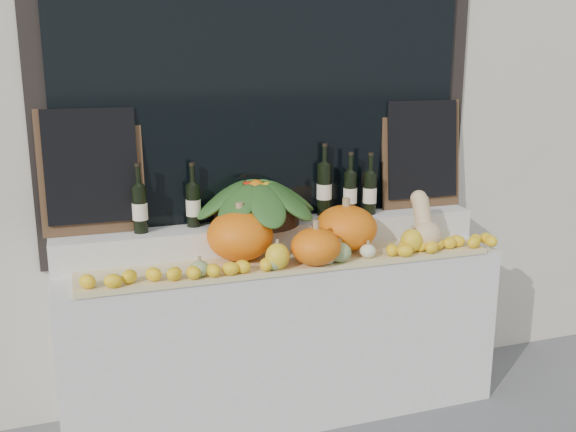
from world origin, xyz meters
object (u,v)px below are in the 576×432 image
Objects in this scene: butternut_squash at (424,226)px; wine_bottle_tall at (324,189)px; pumpkin_left at (240,235)px; pumpkin_right at (346,228)px; produce_bowl at (257,202)px.

butternut_squash is 0.75× the size of wine_bottle_tall.
pumpkin_left is 0.83× the size of wine_bottle_tall.
pumpkin_right is 0.30m from wine_bottle_tall.
wine_bottle_tall reaches higher than produce_bowl.
butternut_squash is 0.44× the size of produce_bowl.
butternut_squash reaches higher than pumpkin_right.
pumpkin_left is 1.01× the size of pumpkin_right.
pumpkin_right is at bearing -23.76° from produce_bowl.
pumpkin_right is 0.42m from butternut_squash.
butternut_squash reaches higher than pumpkin_left.
pumpkin_right is at bearing -1.42° from pumpkin_left.
butternut_squash is (0.98, -0.11, -0.01)m from pumpkin_left.
wine_bottle_tall is at bearing 23.71° from pumpkin_left.
butternut_squash is at bearing -18.71° from produce_bowl.
pumpkin_left is 0.99m from butternut_squash.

